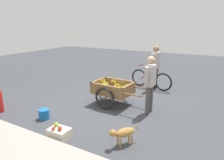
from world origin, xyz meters
TOP-DOWN VIEW (x-y plane):
  - ground_plane at (0.00, 0.00)m, footprint 24.00×24.00m
  - fruit_cart at (-0.05, -0.02)m, footprint 1.69×0.98m
  - vendor_person at (-1.20, 0.05)m, footprint 0.22×0.57m
  - bicycle at (-0.52, -2.06)m, footprint 1.65×0.47m
  - cyclist_person at (-0.67, -2.03)m, footprint 0.25×0.58m
  - dog at (-1.27, 1.77)m, footprint 0.41×0.58m
  - plastic_bucket at (1.00, 1.70)m, footprint 0.27×0.27m
  - apple_crate at (0.02, 2.19)m, footprint 0.44×0.32m

SIDE VIEW (x-z plane):
  - ground_plane at x=0.00m, z-range 0.00..0.00m
  - apple_crate at x=0.02m, z-range -0.04..0.28m
  - plastic_bucket at x=1.00m, z-range 0.00..0.25m
  - dog at x=-1.27m, z-range 0.07..0.47m
  - bicycle at x=-0.52m, z-range -0.07..0.78m
  - fruit_cart at x=-0.05m, z-range 0.08..0.80m
  - vendor_person at x=-1.20m, z-range 0.15..1.70m
  - cyclist_person at x=-0.67m, z-range 0.16..1.75m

